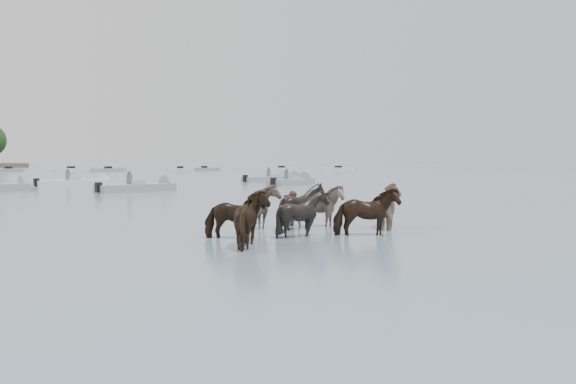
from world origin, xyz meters
TOP-DOWN VIEW (x-y plane):
  - ground at (0.00, 0.00)m, footprint 400.00×400.00m
  - pony_herd at (1.93, 0.47)m, footprint 6.78×4.31m
  - swimming_pony at (9.40, 13.77)m, footprint 0.72×0.44m
  - motorboat_a at (-3.81, 27.81)m, footprint 5.62×2.34m
  - motorboat_b at (4.35, 23.48)m, footprint 5.65×2.70m
  - motorboat_c at (2.34, 32.89)m, footprint 6.04×2.37m
  - motorboat_d at (17.19, 26.10)m, footprint 5.16×3.41m
  - motorboat_e at (19.51, 32.77)m, footprint 6.35×1.98m
  - distant_flotilla at (1.34, 78.90)m, footprint 105.37×25.89m

SIDE VIEW (x-z plane):
  - ground at x=0.00m, z-range 0.00..0.00m
  - swimming_pony at x=9.40m, z-range -0.12..0.32m
  - motorboat_e at x=19.51m, z-range -0.74..1.18m
  - motorboat_c at x=2.34m, z-range -0.74..1.18m
  - motorboat_b at x=4.35m, z-range -0.73..1.19m
  - motorboat_a at x=-3.81m, z-range -0.73..1.19m
  - motorboat_d at x=17.19m, z-range -0.73..1.19m
  - distant_flotilla at x=1.34m, z-range -0.21..0.72m
  - pony_herd at x=1.93m, z-range -0.19..1.34m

